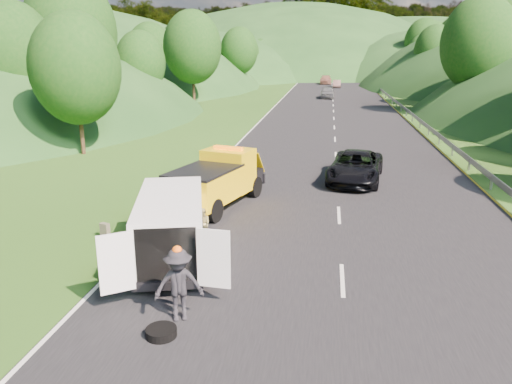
% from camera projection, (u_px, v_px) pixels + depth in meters
% --- Properties ---
extents(ground, '(320.00, 320.00, 0.00)m').
position_uv_depth(ground, '(251.00, 249.00, 16.86)').
color(ground, '#38661E').
rests_on(ground, ground).
extents(road_surface, '(14.00, 200.00, 0.02)m').
position_uv_depth(road_surface, '(333.00, 111.00, 54.52)').
color(road_surface, black).
rests_on(road_surface, ground).
extents(guardrail, '(0.06, 140.00, 1.52)m').
position_uv_depth(guardrail, '(389.00, 101.00, 65.42)').
color(guardrail, gray).
rests_on(guardrail, ground).
extents(tree_line_left, '(14.00, 140.00, 14.00)m').
position_uv_depth(tree_line_left, '(188.00, 94.00, 76.56)').
color(tree_line_left, '#284D16').
rests_on(tree_line_left, ground).
extents(tree_line_right, '(14.00, 140.00, 14.00)m').
position_uv_depth(tree_line_right, '(475.00, 97.00, 70.82)').
color(tree_line_right, '#284D16').
rests_on(tree_line_right, ground).
extents(hills_backdrop, '(201.00, 288.60, 44.00)m').
position_uv_depth(hills_backdrop, '(344.00, 73.00, 144.17)').
color(hills_backdrop, '#2D5B23').
rests_on(hills_backdrop, ground).
extents(tow_truck, '(3.52, 5.95, 2.41)m').
position_uv_depth(tow_truck, '(217.00, 179.00, 21.22)').
color(tow_truck, black).
rests_on(tow_truck, ground).
extents(white_van, '(4.05, 6.51, 2.15)m').
position_uv_depth(white_van, '(171.00, 224.00, 15.64)').
color(white_van, black).
rests_on(white_van, ground).
extents(woman, '(0.45, 0.60, 1.60)m').
position_uv_depth(woman, '(163.00, 244.00, 17.27)').
color(woman, silver).
rests_on(woman, ground).
extents(child, '(0.68, 0.66, 1.10)m').
position_uv_depth(child, '(204.00, 239.00, 17.76)').
color(child, tan).
rests_on(child, ground).
extents(worker, '(1.37, 1.06, 1.87)m').
position_uv_depth(worker, '(180.00, 320.00, 12.43)').
color(worker, black).
rests_on(worker, ground).
extents(suitcase, '(0.38, 0.30, 0.54)m').
position_uv_depth(suitcase, '(105.00, 230.00, 17.79)').
color(suitcase, brown).
rests_on(suitcase, ground).
extents(spare_tire, '(0.73, 0.73, 0.20)m').
position_uv_depth(spare_tire, '(162.00, 337.00, 11.70)').
color(spare_tire, black).
rests_on(spare_tire, ground).
extents(passing_suv, '(3.27, 5.73, 1.51)m').
position_uv_depth(passing_suv, '(355.00, 182.00, 25.47)').
color(passing_suv, black).
rests_on(passing_suv, ground).
extents(dist_car_a, '(1.81, 4.51, 1.54)m').
position_uv_depth(dist_car_a, '(327.00, 98.00, 69.04)').
color(dist_car_a, '#4E5053').
rests_on(dist_car_a, ground).
extents(dist_car_b, '(1.39, 3.98, 1.31)m').
position_uv_depth(dist_car_b, '(337.00, 88.00, 88.71)').
color(dist_car_b, brown).
rests_on(dist_car_b, ground).
extents(dist_car_c, '(2.25, 5.54, 1.61)m').
position_uv_depth(dist_car_c, '(326.00, 84.00, 97.51)').
color(dist_car_c, brown).
rests_on(dist_car_c, ground).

